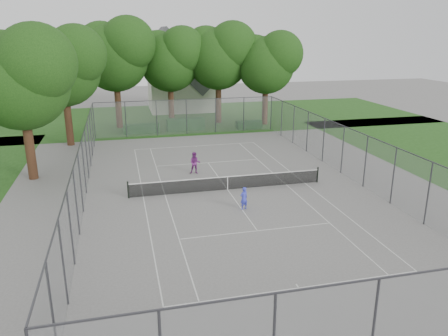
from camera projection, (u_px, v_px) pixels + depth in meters
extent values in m
plane|color=slate|center=(228.00, 190.00, 28.71)|extent=(120.00, 120.00, 0.00)
cube|color=#1F4A15|center=(175.00, 118.00, 52.83)|extent=(60.00, 20.00, 0.00)
cube|color=silver|center=(299.00, 288.00, 17.69)|extent=(10.97, 0.06, 0.01)
cube|color=silver|center=(196.00, 146.00, 39.74)|extent=(10.97, 0.06, 0.01)
cube|color=silver|center=(143.00, 197.00, 27.48)|extent=(0.06, 23.77, 0.01)
cube|color=silver|center=(305.00, 183.00, 29.95)|extent=(0.06, 23.77, 0.01)
cube|color=silver|center=(165.00, 195.00, 27.78)|extent=(0.06, 23.77, 0.01)
cube|color=silver|center=(286.00, 185.00, 29.64)|extent=(0.06, 23.77, 0.01)
cube|color=silver|center=(257.00, 231.00, 22.77)|extent=(8.23, 0.06, 0.01)
cube|color=silver|center=(208.00, 163.00, 34.65)|extent=(8.23, 0.06, 0.01)
cube|color=silver|center=(228.00, 190.00, 28.71)|extent=(0.06, 12.80, 0.01)
cube|color=silver|center=(297.00, 286.00, 17.83)|extent=(0.06, 0.30, 0.01)
cube|color=silver|center=(196.00, 146.00, 39.60)|extent=(0.06, 0.30, 0.01)
cylinder|color=black|center=(128.00, 190.00, 27.11)|extent=(0.10, 0.10, 1.10)
cylinder|color=black|center=(318.00, 175.00, 29.99)|extent=(0.10, 0.10, 1.10)
cube|color=black|center=(228.00, 183.00, 28.58)|extent=(12.67, 0.01, 0.86)
cube|color=silver|center=(228.00, 177.00, 28.44)|extent=(12.77, 0.03, 0.06)
cube|color=silver|center=(228.00, 183.00, 28.58)|extent=(0.05, 0.02, 0.88)
cylinder|color=#38383D|center=(94.00, 121.00, 41.93)|extent=(0.08, 0.08, 3.50)
cylinder|color=#38383D|center=(271.00, 113.00, 45.99)|extent=(0.08, 0.08, 3.50)
cube|color=slate|center=(373.00, 332.00, 12.42)|extent=(18.00, 0.02, 3.50)
cube|color=slate|center=(187.00, 117.00, 43.96)|extent=(18.00, 0.02, 3.50)
cube|color=slate|center=(82.00, 175.00, 26.16)|extent=(0.02, 34.00, 3.50)
cube|color=slate|center=(353.00, 155.00, 30.22)|extent=(0.02, 34.00, 3.50)
cube|color=#38383D|center=(379.00, 278.00, 11.90)|extent=(18.00, 0.05, 0.05)
cube|color=#38383D|center=(186.00, 100.00, 43.44)|extent=(18.00, 0.05, 0.05)
cube|color=#38383D|center=(79.00, 146.00, 25.64)|extent=(0.05, 34.00, 0.05)
cube|color=#38383D|center=(356.00, 131.00, 29.70)|extent=(0.05, 34.00, 0.05)
cylinder|color=#382014|center=(118.00, 105.00, 46.73)|extent=(0.66, 0.66, 4.93)
sphere|color=#16390F|center=(115.00, 58.00, 45.26)|extent=(7.02, 7.02, 7.02)
sphere|color=#16390F|center=(128.00, 44.00, 44.19)|extent=(5.61, 5.61, 5.61)
sphere|color=#16390F|center=(102.00, 47.00, 45.49)|extent=(5.26, 5.26, 5.26)
cylinder|color=#382014|center=(171.00, 103.00, 49.07)|extent=(0.64, 0.64, 4.53)
sphere|color=#16390F|center=(170.00, 62.00, 47.72)|extent=(6.44, 6.44, 6.44)
sphere|color=#16390F|center=(182.00, 50.00, 46.73)|extent=(5.15, 5.15, 5.15)
sphere|color=#16390F|center=(158.00, 53.00, 47.93)|extent=(4.83, 4.83, 4.83)
cylinder|color=#382014|center=(218.00, 102.00, 49.42)|extent=(0.65, 0.65, 4.75)
sphere|color=#16390F|center=(218.00, 59.00, 48.01)|extent=(6.75, 6.75, 6.75)
sphere|color=#16390F|center=(233.00, 46.00, 46.97)|extent=(5.40, 5.40, 5.40)
sphere|color=#16390F|center=(206.00, 49.00, 48.22)|extent=(5.06, 5.06, 5.06)
cylinder|color=#382014|center=(265.00, 105.00, 48.57)|extent=(0.63, 0.63, 4.33)
sphere|color=#16390F|center=(266.00, 65.00, 47.28)|extent=(6.15, 6.15, 6.15)
sphere|color=#16390F|center=(280.00, 54.00, 46.34)|extent=(4.92, 4.92, 4.92)
sphere|color=#16390F|center=(255.00, 56.00, 47.48)|extent=(4.61, 4.61, 4.61)
cylinder|color=#382014|center=(68.00, 121.00, 39.46)|extent=(0.64, 0.64, 4.53)
sphere|color=#16390F|center=(63.00, 70.00, 38.11)|extent=(6.45, 6.45, 6.45)
sphere|color=#16390F|center=(76.00, 55.00, 37.12)|extent=(5.16, 5.16, 5.16)
sphere|color=#16390F|center=(49.00, 58.00, 38.32)|extent=(4.84, 4.84, 4.84)
cylinder|color=#382014|center=(30.00, 148.00, 30.27)|extent=(0.64, 0.64, 4.51)
sphere|color=#16390F|center=(21.00, 82.00, 28.93)|extent=(6.41, 6.41, 6.41)
sphere|color=#16390F|center=(37.00, 63.00, 27.94)|extent=(5.13, 5.13, 5.13)
sphere|color=#16390F|center=(3.00, 67.00, 29.13)|extent=(4.81, 4.81, 4.81)
cube|color=#143F16|center=(141.00, 128.00, 44.85)|extent=(3.64, 1.09, 0.91)
cube|color=#143F16|center=(186.00, 124.00, 46.03)|extent=(3.95, 1.13, 1.24)
cube|color=#143F16|center=(249.00, 125.00, 46.97)|extent=(2.71, 0.99, 0.81)
cube|color=beige|center=(182.00, 86.00, 57.26)|extent=(8.52, 6.39, 6.39)
cube|color=#4C4C51|center=(181.00, 61.00, 56.31)|extent=(8.43, 6.60, 8.43)
imported|color=#3A41DA|center=(244.00, 198.00, 25.38)|extent=(0.58, 0.48, 1.37)
imported|color=#7E2A7F|center=(195.00, 163.00, 31.77)|extent=(0.89, 0.76, 1.61)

